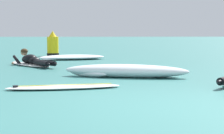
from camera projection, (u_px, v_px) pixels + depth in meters
name	position (u px, v px, depth m)	size (l,w,h in m)	color
ground_plane	(111.00, 59.00, 16.10)	(120.00, 120.00, 0.00)	#387A75
surfer_far	(32.00, 61.00, 12.77)	(1.75, 2.50, 0.54)	white
drifting_surfboard	(63.00, 87.00, 7.72)	(2.09, 0.85, 0.16)	white
whitewater_front	(126.00, 71.00, 9.64)	(2.84, 1.34, 0.29)	white
whitewater_back	(72.00, 57.00, 15.62)	(2.58, 1.71, 0.17)	white
channel_marker_buoy	(53.00, 46.00, 17.77)	(0.49, 0.49, 1.02)	yellow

